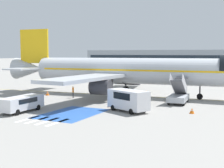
{
  "coord_description": "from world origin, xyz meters",
  "views": [
    {
      "loc": [
        18.46,
        -43.4,
        6.49
      ],
      "look_at": [
        -2.49,
        -0.43,
        1.81
      ],
      "focal_mm": 50.0,
      "sensor_mm": 36.0,
      "label": 1
    }
  ],
  "objects_px": {
    "boarding_stairs_forward": "(178,96)",
    "traffic_cone_0": "(47,93)",
    "service_van_1": "(22,103)",
    "ground_crew_1": "(146,96)",
    "traffic_cone_1": "(110,104)",
    "fuel_tanker": "(130,74)",
    "terminal_building": "(182,59)",
    "service_van_0": "(128,99)",
    "airliner": "(125,71)",
    "traffic_cone_2": "(192,111)",
    "ground_crew_0": "(73,91)",
    "baggage_cart": "(132,100)"
  },
  "relations": [
    {
      "from": "airliner",
      "to": "traffic_cone_2",
      "type": "distance_m",
      "value": 16.3
    },
    {
      "from": "baggage_cart",
      "to": "terminal_building",
      "type": "bearing_deg",
      "value": 76.28
    },
    {
      "from": "baggage_cart",
      "to": "airliner",
      "type": "bearing_deg",
      "value": 99.39
    },
    {
      "from": "traffic_cone_2",
      "to": "service_van_1",
      "type": "bearing_deg",
      "value": -156.76
    },
    {
      "from": "service_van_0",
      "to": "service_van_1",
      "type": "height_order",
      "value": "service_van_0"
    },
    {
      "from": "airliner",
      "to": "fuel_tanker",
      "type": "height_order",
      "value": "airliner"
    },
    {
      "from": "service_van_1",
      "to": "traffic_cone_0",
      "type": "xyz_separation_m",
      "value": [
        -6.09,
        12.48,
        -0.74
      ]
    },
    {
      "from": "boarding_stairs_forward",
      "to": "ground_crew_1",
      "type": "xyz_separation_m",
      "value": [
        -3.74,
        -1.93,
        -0.02
      ]
    },
    {
      "from": "ground_crew_0",
      "to": "traffic_cone_0",
      "type": "height_order",
      "value": "ground_crew_0"
    },
    {
      "from": "baggage_cart",
      "to": "traffic_cone_0",
      "type": "distance_m",
      "value": 14.38
    },
    {
      "from": "service_van_0",
      "to": "ground_crew_1",
      "type": "height_order",
      "value": "service_van_0"
    },
    {
      "from": "ground_crew_1",
      "to": "traffic_cone_1",
      "type": "xyz_separation_m",
      "value": [
        -3.08,
        -4.58,
        -0.66
      ]
    },
    {
      "from": "airliner",
      "to": "baggage_cart",
      "type": "height_order",
      "value": "airliner"
    },
    {
      "from": "terminal_building",
      "to": "service_van_0",
      "type": "bearing_deg",
      "value": -79.77
    },
    {
      "from": "boarding_stairs_forward",
      "to": "traffic_cone_0",
      "type": "height_order",
      "value": "boarding_stairs_forward"
    },
    {
      "from": "fuel_tanker",
      "to": "ground_crew_0",
      "type": "bearing_deg",
      "value": -79.18
    },
    {
      "from": "traffic_cone_1",
      "to": "service_van_0",
      "type": "bearing_deg",
      "value": -28.65
    },
    {
      "from": "service_van_1",
      "to": "traffic_cone_1",
      "type": "relative_size",
      "value": 8.81
    },
    {
      "from": "airliner",
      "to": "ground_crew_1",
      "type": "bearing_deg",
      "value": 39.49
    },
    {
      "from": "traffic_cone_0",
      "to": "terminal_building",
      "type": "height_order",
      "value": "terminal_building"
    },
    {
      "from": "ground_crew_0",
      "to": "terminal_building",
      "type": "height_order",
      "value": "terminal_building"
    },
    {
      "from": "ground_crew_1",
      "to": "service_van_1",
      "type": "bearing_deg",
      "value": 80.31
    },
    {
      "from": "service_van_1",
      "to": "traffic_cone_2",
      "type": "distance_m",
      "value": 18.78
    },
    {
      "from": "boarding_stairs_forward",
      "to": "traffic_cone_2",
      "type": "relative_size",
      "value": 8.69
    },
    {
      "from": "service_van_0",
      "to": "service_van_1",
      "type": "bearing_deg",
      "value": -37.75
    },
    {
      "from": "ground_crew_1",
      "to": "traffic_cone_1",
      "type": "distance_m",
      "value": 5.56
    },
    {
      "from": "baggage_cart",
      "to": "traffic_cone_0",
      "type": "xyz_separation_m",
      "value": [
        -14.38,
        0.26,
        0.07
      ]
    },
    {
      "from": "baggage_cart",
      "to": "traffic_cone_2",
      "type": "distance_m",
      "value": 10.17
    },
    {
      "from": "service_van_0",
      "to": "ground_crew_1",
      "type": "bearing_deg",
      "value": -153.99
    },
    {
      "from": "traffic_cone_0",
      "to": "traffic_cone_2",
      "type": "distance_m",
      "value": 23.88
    },
    {
      "from": "boarding_stairs_forward",
      "to": "traffic_cone_0",
      "type": "relative_size",
      "value": 8.26
    },
    {
      "from": "service_van_0",
      "to": "traffic_cone_2",
      "type": "relative_size",
      "value": 8.7
    },
    {
      "from": "service_van_0",
      "to": "traffic_cone_0",
      "type": "relative_size",
      "value": 8.27
    },
    {
      "from": "traffic_cone_1",
      "to": "terminal_building",
      "type": "bearing_deg",
      "value": 98.63
    },
    {
      "from": "fuel_tanker",
      "to": "ground_crew_1",
      "type": "height_order",
      "value": "fuel_tanker"
    },
    {
      "from": "boarding_stairs_forward",
      "to": "service_van_0",
      "type": "relative_size",
      "value": 1.0
    },
    {
      "from": "fuel_tanker",
      "to": "service_van_0",
      "type": "distance_m",
      "value": 36.01
    },
    {
      "from": "service_van_1",
      "to": "baggage_cart",
      "type": "height_order",
      "value": "service_van_1"
    },
    {
      "from": "service_van_0",
      "to": "traffic_cone_0",
      "type": "distance_m",
      "value": 18.1
    },
    {
      "from": "service_van_1",
      "to": "baggage_cart",
      "type": "xyz_separation_m",
      "value": [
        8.29,
        12.23,
        -0.81
      ]
    },
    {
      "from": "baggage_cart",
      "to": "fuel_tanker",
      "type": "bearing_deg",
      "value": 89.91
    },
    {
      "from": "baggage_cart",
      "to": "traffic_cone_1",
      "type": "distance_m",
      "value": 5.11
    },
    {
      "from": "boarding_stairs_forward",
      "to": "traffic_cone_2",
      "type": "distance_m",
      "value": 7.04
    },
    {
      "from": "service_van_1",
      "to": "ground_crew_1",
      "type": "distance_m",
      "value": 15.74
    },
    {
      "from": "fuel_tanker",
      "to": "service_van_1",
      "type": "height_order",
      "value": "fuel_tanker"
    },
    {
      "from": "traffic_cone_0",
      "to": "boarding_stairs_forward",
      "type": "bearing_deg",
      "value": 3.46
    },
    {
      "from": "ground_crew_1",
      "to": "traffic_cone_0",
      "type": "bearing_deg",
      "value": 29.42
    },
    {
      "from": "boarding_stairs_forward",
      "to": "traffic_cone_2",
      "type": "xyz_separation_m",
      "value": [
        3.07,
        -6.3,
        -0.68
      ]
    },
    {
      "from": "ground_crew_1",
      "to": "service_van_0",
      "type": "bearing_deg",
      "value": 122.94
    },
    {
      "from": "service_van_0",
      "to": "service_van_1",
      "type": "relative_size",
      "value": 0.98
    }
  ]
}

